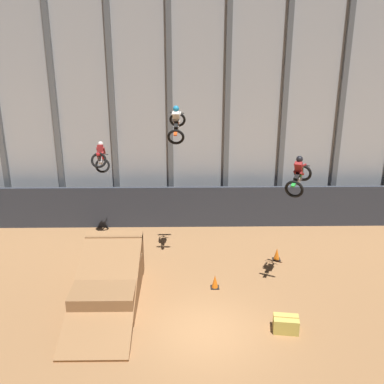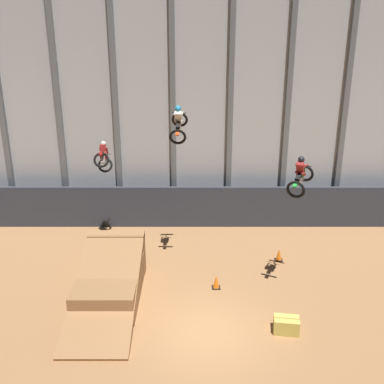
% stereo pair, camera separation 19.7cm
% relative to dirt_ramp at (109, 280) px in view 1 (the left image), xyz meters
% --- Properties ---
extents(ground_plane, '(60.00, 60.00, 0.00)m').
position_rel_dirt_ramp_xyz_m(ground_plane, '(3.83, -2.54, -0.68)').
color(ground_plane, '#996B42').
extents(arena_back_wall, '(32.00, 0.40, 12.82)m').
position_rel_dirt_ramp_xyz_m(arena_back_wall, '(3.83, 8.01, 5.73)').
color(arena_back_wall, '#ADB2B7').
rests_on(arena_back_wall, ground_plane).
extents(lower_barrier, '(31.36, 0.20, 2.30)m').
position_rel_dirt_ramp_xyz_m(lower_barrier, '(3.83, 6.90, 0.47)').
color(lower_barrier, '#2D333D').
rests_on(lower_barrier, ground_plane).
extents(dirt_ramp, '(2.46, 6.11, 2.06)m').
position_rel_dirt_ramp_xyz_m(dirt_ramp, '(0.00, 0.00, 0.00)').
color(dirt_ramp, olive).
rests_on(dirt_ramp, ground_plane).
extents(rider_bike_left_air, '(0.84, 1.72, 1.67)m').
position_rel_dirt_ramp_xyz_m(rider_bike_left_air, '(-0.97, 4.91, 3.79)').
color(rider_bike_left_air, black).
extents(rider_bike_center_air, '(0.80, 1.87, 1.66)m').
position_rel_dirt_ramp_xyz_m(rider_bike_center_air, '(2.74, 3.11, 5.80)').
color(rider_bike_center_air, black).
extents(rider_bike_right_air, '(1.38, 1.83, 1.58)m').
position_rel_dirt_ramp_xyz_m(rider_bike_right_air, '(7.56, 0.69, 4.19)').
color(rider_bike_right_air, black).
extents(traffic_cone_near_ramp, '(0.36, 0.36, 0.58)m').
position_rel_dirt_ramp_xyz_m(traffic_cone_near_ramp, '(7.42, 2.92, -0.40)').
color(traffic_cone_near_ramp, black).
rests_on(traffic_cone_near_ramp, ground_plane).
extents(traffic_cone_arena_edge, '(0.36, 0.36, 0.58)m').
position_rel_dirt_ramp_xyz_m(traffic_cone_arena_edge, '(4.33, 0.47, -0.40)').
color(traffic_cone_arena_edge, black).
rests_on(traffic_cone_arena_edge, ground_plane).
extents(hay_bale_trackside, '(0.98, 0.72, 0.57)m').
position_rel_dirt_ramp_xyz_m(hay_bale_trackside, '(6.70, -2.48, -0.40)').
color(hay_bale_trackside, '#CCB751').
rests_on(hay_bale_trackside, ground_plane).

